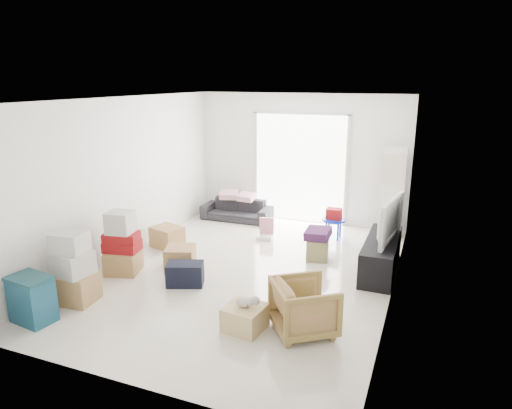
{
  "coord_description": "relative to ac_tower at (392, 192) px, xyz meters",
  "views": [
    {
      "loc": [
        2.64,
        -6.2,
        2.99
      ],
      "look_at": [
        0.1,
        0.2,
        1.08
      ],
      "focal_mm": 32.0,
      "sensor_mm": 36.0,
      "label": 1
    }
  ],
  "objects": [
    {
      "name": "pillow_right",
      "position": [
        -2.98,
        -0.13,
        -0.21
      ],
      "size": [
        0.41,
        0.34,
        0.13
      ],
      "primitive_type": "cube",
      "rotation": [
        0.0,
        0.0,
        -0.1
      ],
      "color": "#BE8A91",
      "rests_on": "sofa"
    },
    {
      "name": "loose_box",
      "position": [
        -2.97,
        -2.94,
        -0.69
      ],
      "size": [
        0.58,
        0.58,
        0.38
      ],
      "primitive_type": "cube",
      "rotation": [
        0.0,
        0.0,
        0.34
      ],
      "color": "tan",
      "rests_on": "room_shell"
    },
    {
      "name": "duffel_bag",
      "position": [
        -2.6,
        -3.41,
        -0.7
      ],
      "size": [
        0.62,
        0.49,
        0.34
      ],
      "primitive_type": "cube",
      "rotation": [
        0.0,
        0.0,
        0.37
      ],
      "color": "black",
      "rests_on": "room_shell"
    },
    {
      "name": "pillow_left",
      "position": [
        -3.42,
        -0.1,
        -0.22
      ],
      "size": [
        0.44,
        0.39,
        0.12
      ],
      "primitive_type": "cube",
      "rotation": [
        0.0,
        0.0,
        0.31
      ],
      "color": "#BE8A91",
      "rests_on": "sofa"
    },
    {
      "name": "room_shell",
      "position": [
        -1.95,
        -2.65,
        0.48
      ],
      "size": [
        4.98,
        6.48,
        3.18
      ],
      "color": "silver",
      "rests_on": "ground"
    },
    {
      "name": "box_stack_a",
      "position": [
        -3.75,
        -4.43,
        -0.42
      ],
      "size": [
        0.6,
        0.51,
        1.01
      ],
      "rotation": [
        0.0,
        0.0,
        -0.03
      ],
      "color": "tan",
      "rests_on": "room_shell"
    },
    {
      "name": "tv_console",
      "position": [
        0.05,
        -1.83,
        -0.6
      ],
      "size": [
        0.49,
        1.62,
        0.54
      ],
      "primitive_type": "cube",
      "color": "black",
      "rests_on": "room_shell"
    },
    {
      "name": "armchair",
      "position": [
        -0.59,
        -4.03,
        -0.51
      ],
      "size": [
        0.95,
        0.96,
        0.72
      ],
      "primitive_type": "imported",
      "rotation": [
        0.0,
        0.0,
        2.19
      ],
      "color": "#A06D47",
      "rests_on": "room_shell"
    },
    {
      "name": "storage_bins",
      "position": [
        -3.85,
        -5.05,
        -0.57
      ],
      "size": [
        0.58,
        0.44,
        0.61
      ],
      "rotation": [
        0.0,
        0.0,
        -0.13
      ],
      "color": "navy",
      "rests_on": "room_shell"
    },
    {
      "name": "wood_crate",
      "position": [
        -1.28,
        -4.24,
        -0.72
      ],
      "size": [
        0.51,
        0.51,
        0.31
      ],
      "primitive_type": "cube",
      "rotation": [
        0.0,
        0.0,
        -0.12
      ],
      "color": "tan",
      "rests_on": "room_shell"
    },
    {
      "name": "plush_bunny",
      "position": [
        -1.25,
        -4.23,
        -0.5
      ],
      "size": [
        0.29,
        0.16,
        0.15
      ],
      "rotation": [
        0.0,
        0.0,
        -0.11
      ],
      "color": "#B2ADA8",
      "rests_on": "wood_crate"
    },
    {
      "name": "kids_table",
      "position": [
        -0.99,
        -0.56,
        -0.46
      ],
      "size": [
        0.46,
        0.46,
        0.59
      ],
      "rotation": [
        0.0,
        0.0,
        0.07
      ],
      "color": "#0B27CC",
      "rests_on": "room_shell"
    },
    {
      "name": "box_stack_b",
      "position": [
        -3.75,
        -3.37,
        -0.44
      ],
      "size": [
        0.61,
        0.61,
        1.0
      ],
      "rotation": [
        0.0,
        0.0,
        0.2
      ],
      "color": "tan",
      "rests_on": "room_shell"
    },
    {
      "name": "blanket",
      "position": [
        -1.01,
        -1.71,
        -0.44
      ],
      "size": [
        0.4,
        0.4,
        0.14
      ],
      "primitive_type": "cube",
      "rotation": [
        0.0,
        0.0,
        -0.01
      ],
      "color": "#462052",
      "rests_on": "ottoman"
    },
    {
      "name": "ottoman",
      "position": [
        -1.01,
        -1.71,
        -0.69
      ],
      "size": [
        0.43,
        0.43,
        0.36
      ],
      "primitive_type": "cube",
      "rotation": [
        0.0,
        0.0,
        0.2
      ],
      "color": "olive",
      "rests_on": "room_shell"
    },
    {
      "name": "ac_tower",
      "position": [
        0.0,
        0.0,
        0.0
      ],
      "size": [
        0.45,
        0.3,
        1.75
      ],
      "primitive_type": "cube",
      "color": "silver",
      "rests_on": "room_shell"
    },
    {
      "name": "sofa",
      "position": [
        -3.21,
        -0.15,
        -0.58
      ],
      "size": [
        1.53,
        0.48,
        0.6
      ],
      "primitive_type": "imported",
      "rotation": [
        0.0,
        0.0,
        0.02
      ],
      "color": "#27262B",
      "rests_on": "room_shell"
    },
    {
      "name": "sliding_door",
      "position": [
        -1.95,
        0.33,
        0.37
      ],
      "size": [
        2.1,
        0.04,
        2.33
      ],
      "color": "white",
      "rests_on": "room_shell"
    },
    {
      "name": "television",
      "position": [
        0.05,
        -1.83,
        -0.26
      ],
      "size": [
        0.84,
        1.26,
        0.15
      ],
      "primitive_type": "imported",
      "rotation": [
        0.0,
        0.0,
        1.42
      ],
      "color": "black",
      "rests_on": "tv_console"
    },
    {
      "name": "toy_walker",
      "position": [
        -2.21,
        -1.05,
        -0.77
      ],
      "size": [
        0.34,
        0.31,
        0.4
      ],
      "rotation": [
        0.0,
        0.0,
        0.21
      ],
      "color": "silver",
      "rests_on": "room_shell"
    },
    {
      "name": "box_stack_c",
      "position": [
        -3.72,
        -2.13,
        -0.69
      ],
      "size": [
        0.62,
        0.55,
        0.38
      ],
      "rotation": [
        0.0,
        0.0,
        -0.24
      ],
      "color": "tan",
      "rests_on": "room_shell"
    }
  ]
}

